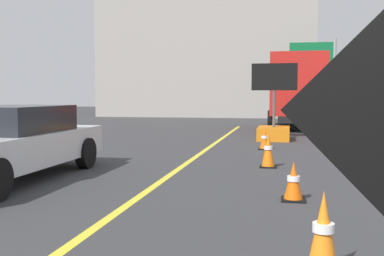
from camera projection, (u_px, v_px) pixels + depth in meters
lane_center_stripe at (97, 226)px, 5.53m from camera, size 0.14×36.00×0.01m
arrow_board_trailer at (274, 126)px, 16.30m from camera, size 1.60×1.81×2.70m
box_truck at (296, 90)px, 22.00m from camera, size 2.64×7.09×3.38m
pickup_car at (7, 143)px, 8.56m from camera, size 1.96×4.89×1.38m
highway_guide_sign at (321, 65)px, 28.00m from camera, size 2.79×0.21×5.00m
far_building_block at (211, 49)px, 36.27m from camera, size 15.60×9.46×10.37m
traffic_cone_near_sign at (323, 234)px, 4.02m from camera, size 0.36×0.36×0.75m
traffic_cone_mid_lane at (293, 182)px, 6.88m from camera, size 0.36×0.36×0.59m
traffic_cone_far_lane at (268, 150)px, 10.04m from camera, size 0.36×0.36×0.76m
traffic_cone_curbside at (265, 139)px, 13.35m from camera, size 0.36×0.36×0.64m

